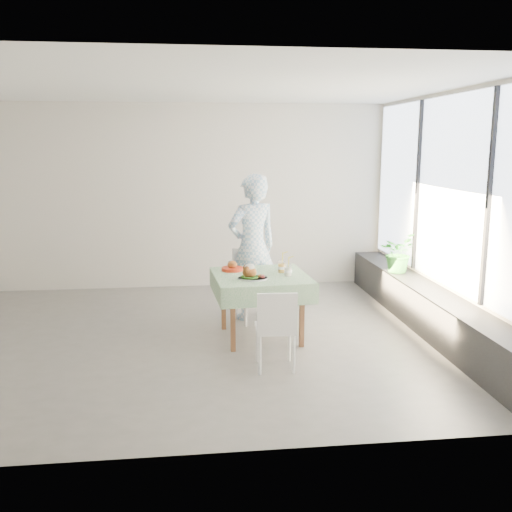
{
  "coord_description": "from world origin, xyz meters",
  "views": [
    {
      "loc": [
        -0.03,
        -6.27,
        2.19
      ],
      "look_at": [
        0.72,
        0.0,
        0.95
      ],
      "focal_mm": 40.0,
      "sensor_mm": 36.0,
      "label": 1
    }
  ],
  "objects": [
    {
      "name": "wall_back",
      "position": [
        0.0,
        2.5,
        1.4
      ],
      "size": [
        6.0,
        0.02,
        2.8
      ],
      "primitive_type": "cube",
      "color": "beige",
      "rests_on": "ground"
    },
    {
      "name": "floor",
      "position": [
        0.0,
        0.0,
        0.0
      ],
      "size": [
        6.0,
        6.0,
        0.0
      ],
      "primitive_type": "plane",
      "color": "#5D5A58",
      "rests_on": "ground"
    },
    {
      "name": "wall_right",
      "position": [
        3.0,
        0.0,
        1.4
      ],
      "size": [
        0.02,
        5.0,
        2.8
      ],
      "primitive_type": "cube",
      "color": "beige",
      "rests_on": "ground"
    },
    {
      "name": "second_dish",
      "position": [
        0.46,
        0.2,
        0.78
      ],
      "size": [
        0.25,
        0.25,
        0.12
      ],
      "color": "#B32912",
      "rests_on": "cafe_table"
    },
    {
      "name": "main_dish",
      "position": [
        0.64,
        -0.25,
        0.8
      ],
      "size": [
        0.33,
        0.33,
        0.17
      ],
      "color": "white",
      "rests_on": "cafe_table"
    },
    {
      "name": "potted_plant",
      "position": [
        2.74,
        0.94,
        0.77
      ],
      "size": [
        0.64,
        0.64,
        0.54
      ],
      "primitive_type": "imported",
      "rotation": [
        0.0,
        0.0,
        0.81
      ],
      "color": "#34842C",
      "rests_on": "window_ledge"
    },
    {
      "name": "diner",
      "position": [
        0.76,
        0.72,
        0.92
      ],
      "size": [
        0.79,
        0.66,
        1.84
      ],
      "primitive_type": "imported",
      "rotation": [
        0.0,
        0.0,
        3.54
      ],
      "color": "#7FAACB",
      "rests_on": "ground"
    },
    {
      "name": "cafe_table",
      "position": [
        0.77,
        -0.05,
        0.46
      ],
      "size": [
        1.11,
        1.11,
        0.74
      ],
      "color": "brown",
      "rests_on": "ground"
    },
    {
      "name": "chair_far",
      "position": [
        0.76,
        0.61,
        0.28
      ],
      "size": [
        0.52,
        0.52,
        0.91
      ],
      "color": "white",
      "rests_on": "ground"
    },
    {
      "name": "juice_cup_orange",
      "position": [
        1.02,
        0.04,
        0.81
      ],
      "size": [
        0.1,
        0.1,
        0.28
      ],
      "color": "white",
      "rests_on": "cafe_table"
    },
    {
      "name": "ceiling",
      "position": [
        0.0,
        0.0,
        2.8
      ],
      "size": [
        6.0,
        6.0,
        0.0
      ],
      "primitive_type": "plane",
      "rotation": [
        3.14,
        0.0,
        0.0
      ],
      "color": "white",
      "rests_on": "ground"
    },
    {
      "name": "wall_front",
      "position": [
        0.0,
        -2.5,
        1.4
      ],
      "size": [
        6.0,
        0.02,
        2.8
      ],
      "primitive_type": "cube",
      "color": "beige",
      "rests_on": "ground"
    },
    {
      "name": "juice_cup_lemonade",
      "position": [
        1.06,
        -0.13,
        0.8
      ],
      "size": [
        0.09,
        0.09,
        0.26
      ],
      "color": "white",
      "rests_on": "cafe_table"
    },
    {
      "name": "window_ledge",
      "position": [
        2.8,
        0.0,
        0.25
      ],
      "size": [
        0.4,
        4.8,
        0.5
      ],
      "primitive_type": "cube",
      "color": "black",
      "rests_on": "ground"
    },
    {
      "name": "window_pane",
      "position": [
        2.97,
        0.0,
        1.65
      ],
      "size": [
        0.01,
        4.8,
        2.18
      ],
      "primitive_type": "cube",
      "color": "#D1E0F9",
      "rests_on": "ground"
    },
    {
      "name": "chair_near",
      "position": [
        0.79,
        -0.98,
        0.25
      ],
      "size": [
        0.4,
        0.4,
        0.81
      ],
      "color": "white",
      "rests_on": "ground"
    }
  ]
}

